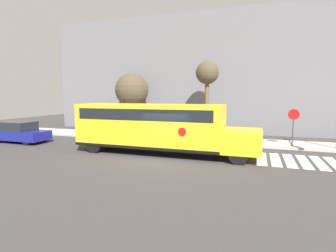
% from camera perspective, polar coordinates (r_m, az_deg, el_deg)
% --- Properties ---
extents(ground_plane, '(60.00, 60.00, 0.00)m').
position_cam_1_polar(ground_plane, '(14.31, -0.78, -7.34)').
color(ground_plane, '#3A3838').
extents(sidewalk_strip, '(44.00, 3.00, 0.15)m').
position_cam_1_polar(sidewalk_strip, '(20.40, 5.41, -2.92)').
color(sidewalk_strip, '#B2ADA3').
rests_on(sidewalk_strip, ground).
extents(building_backdrop, '(32.00, 4.00, 11.05)m').
position_cam_1_polar(building_backdrop, '(26.56, 8.91, 11.05)').
color(building_backdrop, slate).
rests_on(building_backdrop, ground).
extents(crosswalk_stripes, '(5.40, 3.20, 0.01)m').
position_cam_1_polar(crosswalk_stripes, '(15.70, 28.78, -6.90)').
color(crosswalk_stripes, white).
rests_on(crosswalk_stripes, ground).
extents(school_bus, '(10.82, 2.57, 2.94)m').
position_cam_1_polar(school_bus, '(15.61, -2.63, 0.14)').
color(school_bus, yellow).
rests_on(school_bus, ground).
extents(parked_car, '(4.19, 1.79, 1.54)m').
position_cam_1_polar(parked_car, '(22.31, -29.56, -1.18)').
color(parked_car, navy).
rests_on(parked_car, ground).
extents(stop_sign, '(0.71, 0.10, 2.59)m').
position_cam_1_polar(stop_sign, '(18.99, 25.63, 0.74)').
color(stop_sign, '#38383A').
rests_on(stop_sign, ground).
extents(tree_near_sidewalk, '(3.10, 3.10, 5.50)m').
position_cam_1_polar(tree_near_sidewalk, '(24.94, -7.89, 7.68)').
color(tree_near_sidewalk, brown).
rests_on(tree_near_sidewalk, ground).
extents(tree_far_sidewalk, '(1.87, 1.87, 6.25)m').
position_cam_1_polar(tree_far_sidewalk, '(22.08, 8.53, 10.78)').
color(tree_far_sidewalk, brown).
rests_on(tree_far_sidewalk, ground).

